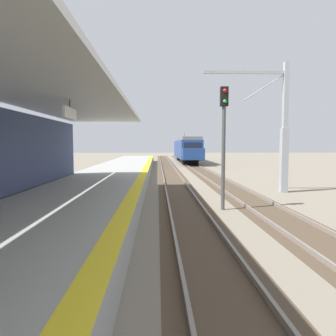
# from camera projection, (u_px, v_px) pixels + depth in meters

# --- Properties ---
(station_platform) EXTENTS (5.00, 80.00, 0.91)m
(station_platform) POSITION_uv_depth(u_px,v_px,m) (82.00, 200.00, 13.04)
(station_platform) COLOR #999993
(station_platform) RESTS_ON ground
(track_pair_nearest_platform) EXTENTS (2.34, 120.00, 0.16)m
(track_pair_nearest_platform) POSITION_uv_depth(u_px,v_px,m) (179.00, 194.00, 17.21)
(track_pair_nearest_platform) COLOR #4C3D2D
(track_pair_nearest_platform) RESTS_ON ground
(track_pair_middle) EXTENTS (2.34, 120.00, 0.16)m
(track_pair_middle) POSITION_uv_depth(u_px,v_px,m) (240.00, 194.00, 17.33)
(track_pair_middle) COLOR #4C3D2D
(track_pair_middle) RESTS_ON ground
(approaching_train) EXTENTS (2.93, 19.60, 4.76)m
(approaching_train) POSITION_uv_depth(u_px,v_px,m) (187.00, 149.00, 49.10)
(approaching_train) COLOR navy
(approaching_train) RESTS_ON ground
(rail_signal_post) EXTENTS (0.32, 0.34, 5.20)m
(rail_signal_post) POSITION_uv_depth(u_px,v_px,m) (224.00, 135.00, 13.06)
(rail_signal_post) COLOR #4C4C4C
(rail_signal_post) RESTS_ON ground
(catenary_pylon_far_side) EXTENTS (5.00, 0.40, 7.50)m
(catenary_pylon_far_side) POSITION_uv_depth(u_px,v_px,m) (280.00, 131.00, 17.93)
(catenary_pylon_far_side) COLOR #9EA3A8
(catenary_pylon_far_side) RESTS_ON ground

